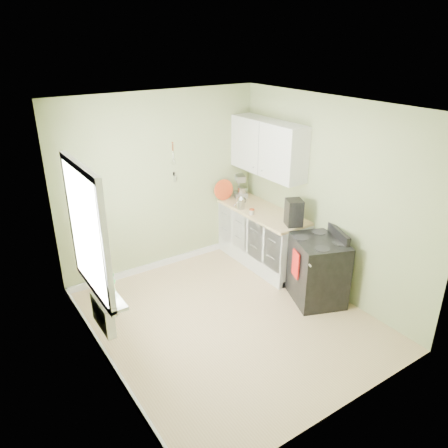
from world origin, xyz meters
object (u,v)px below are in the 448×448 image
stand_mixer (239,186)px  coffee_maker (294,213)px  stove (318,270)px  kettle (241,203)px

stand_mixer → coffee_maker: stand_mixer is taller
stove → kettle: bearing=98.7°
stove → kettle: 1.60m
stand_mixer → coffee_maker: size_ratio=1.09×
stove → kettle: (-0.23, 1.48, 0.55)m
stove → kettle: size_ratio=4.98×
stove → coffee_maker: bearing=87.5°
stand_mixer → kettle: 0.60m
kettle → coffee_maker: (0.25, -0.91, 0.08)m
stand_mixer → kettle: size_ratio=1.99×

